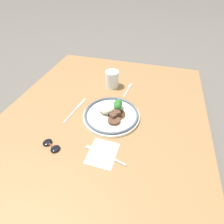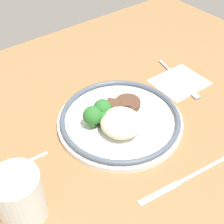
{
  "view_description": "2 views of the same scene",
  "coord_description": "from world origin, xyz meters",
  "px_view_note": "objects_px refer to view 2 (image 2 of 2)",
  "views": [
    {
      "loc": [
        -0.64,
        -0.22,
        0.64
      ],
      "look_at": [
        -0.0,
        -0.05,
        0.06
      ],
      "focal_mm": 28.0,
      "sensor_mm": 36.0,
      "label": 1
    },
    {
      "loc": [
        0.33,
        0.36,
        0.54
      ],
      "look_at": [
        0.01,
        -0.05,
        0.07
      ],
      "focal_mm": 50.0,
      "sensor_mm": 36.0,
      "label": 2
    }
  ],
  "objects_px": {
    "juice_glass": "(20,198)",
    "plate": "(119,119)",
    "knife": "(181,181)",
    "fork": "(181,82)"
  },
  "relations": [
    {
      "from": "juice_glass",
      "to": "plate",
      "type": "bearing_deg",
      "value": -165.23
    },
    {
      "from": "plate",
      "to": "knife",
      "type": "bearing_deg",
      "value": 89.4
    },
    {
      "from": "fork",
      "to": "knife",
      "type": "bearing_deg",
      "value": -33.29
    },
    {
      "from": "juice_glass",
      "to": "knife",
      "type": "distance_m",
      "value": 0.3
    },
    {
      "from": "plate",
      "to": "knife",
      "type": "xyz_separation_m",
      "value": [
        0.0,
        0.2,
        -0.02
      ]
    },
    {
      "from": "fork",
      "to": "knife",
      "type": "height_order",
      "value": "fork"
    },
    {
      "from": "fork",
      "to": "plate",
      "type": "bearing_deg",
      "value": -70.64
    },
    {
      "from": "fork",
      "to": "juice_glass",
      "type": "bearing_deg",
      "value": -65.64
    },
    {
      "from": "plate",
      "to": "juice_glass",
      "type": "relative_size",
      "value": 2.83
    },
    {
      "from": "juice_glass",
      "to": "fork",
      "type": "relative_size",
      "value": 0.54
    }
  ]
}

